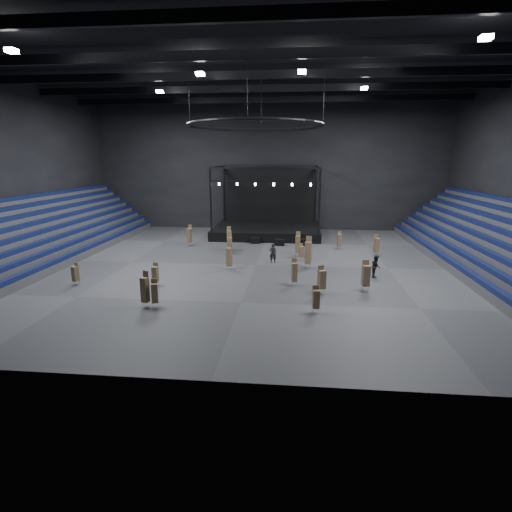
# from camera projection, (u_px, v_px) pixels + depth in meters

# --- Properties ---
(floor) EXTENTS (50.00, 50.00, 0.00)m
(floor) POSITION_uv_depth(u_px,v_px,m) (256.00, 265.00, 38.90)
(floor) COLOR #414143
(floor) RESTS_ON ground
(ceiling) EXTENTS (50.00, 42.00, 0.20)m
(ceiling) POSITION_uv_depth(u_px,v_px,m) (255.00, 65.00, 34.62)
(ceiling) COLOR black
(ceiling) RESTS_ON wall_back
(wall_back) EXTENTS (50.00, 0.20, 18.00)m
(wall_back) POSITION_uv_depth(u_px,v_px,m) (270.00, 166.00, 57.06)
(wall_back) COLOR black
(wall_back) RESTS_ON ground
(wall_front) EXTENTS (50.00, 0.20, 18.00)m
(wall_front) POSITION_uv_depth(u_px,v_px,m) (205.00, 186.00, 16.46)
(wall_front) COLOR black
(wall_front) RESTS_ON ground
(wall_left) EXTENTS (0.20, 42.00, 18.00)m
(wall_left) POSITION_uv_depth(u_px,v_px,m) (2.00, 170.00, 39.12)
(wall_left) COLOR black
(wall_left) RESTS_ON ground
(bleachers_left) EXTENTS (7.20, 40.00, 6.40)m
(bleachers_left) POSITION_uv_depth(u_px,v_px,m) (32.00, 243.00, 40.66)
(bleachers_left) COLOR #464648
(bleachers_left) RESTS_ON floor
(bleachers_right) EXTENTS (7.20, 40.00, 6.40)m
(bleachers_right) POSITION_uv_depth(u_px,v_px,m) (506.00, 253.00, 36.33)
(bleachers_right) COLOR #464648
(bleachers_right) RESTS_ON floor
(stage) EXTENTS (14.00, 10.00, 9.20)m
(stage) POSITION_uv_depth(u_px,v_px,m) (267.00, 224.00, 54.25)
(stage) COLOR black
(stage) RESTS_ON floor
(truss_ring) EXTENTS (12.30, 12.30, 5.15)m
(truss_ring) POSITION_uv_depth(u_px,v_px,m) (255.00, 125.00, 35.81)
(truss_ring) COLOR black
(truss_ring) RESTS_ON ceiling
(roof_girders) EXTENTS (49.00, 30.35, 0.70)m
(roof_girders) POSITION_uv_depth(u_px,v_px,m) (255.00, 75.00, 34.81)
(roof_girders) COLOR black
(roof_girders) RESTS_ON ceiling
(floodlights) EXTENTS (28.60, 16.60, 0.25)m
(floodlights) POSITION_uv_depth(u_px,v_px,m) (250.00, 73.00, 31.09)
(floodlights) COLOR white
(floodlights) RESTS_ON roof_girders
(flight_case_left) EXTENTS (1.22, 0.72, 0.77)m
(flight_case_left) POSITION_uv_depth(u_px,v_px,m) (255.00, 240.00, 48.69)
(flight_case_left) COLOR black
(flight_case_left) RESTS_ON floor
(flight_case_mid) EXTENTS (1.26, 0.80, 0.78)m
(flight_case_mid) POSITION_uv_depth(u_px,v_px,m) (279.00, 242.00, 47.50)
(flight_case_mid) COLOR black
(flight_case_mid) RESTS_ON floor
(flight_case_right) EXTENTS (1.39, 0.79, 0.89)m
(flight_case_right) POSITION_uv_depth(u_px,v_px,m) (304.00, 243.00, 47.17)
(flight_case_right) COLOR black
(flight_case_right) RESTS_ON floor
(chair_stack_0) EXTENTS (0.52, 0.52, 2.27)m
(chair_stack_0) POSITION_uv_depth(u_px,v_px,m) (376.00, 245.00, 42.47)
(chair_stack_0) COLOR silver
(chair_stack_0) RESTS_ON floor
(chair_stack_1) EXTENTS (0.67, 0.67, 2.22)m
(chair_stack_1) POSITION_uv_depth(u_px,v_px,m) (322.00, 279.00, 30.38)
(chair_stack_1) COLOR silver
(chair_stack_1) RESTS_ON floor
(chair_stack_2) EXTENTS (0.66, 0.66, 3.08)m
(chair_stack_2) POSITION_uv_depth(u_px,v_px,m) (308.00, 252.00, 37.37)
(chair_stack_2) COLOR silver
(chair_stack_2) RESTS_ON floor
(chair_stack_3) EXTENTS (0.57, 0.57, 2.51)m
(chair_stack_3) POSITION_uv_depth(u_px,v_px,m) (229.00, 256.00, 37.01)
(chair_stack_3) COLOR silver
(chair_stack_3) RESTS_ON floor
(chair_stack_4) EXTENTS (0.55, 0.55, 2.05)m
(chair_stack_4) POSITION_uv_depth(u_px,v_px,m) (155.00, 293.00, 27.61)
(chair_stack_4) COLOR silver
(chair_stack_4) RESTS_ON floor
(chair_stack_5) EXTENTS (0.61, 0.61, 2.48)m
(chair_stack_5) POSITION_uv_depth(u_px,v_px,m) (366.00, 275.00, 30.94)
(chair_stack_5) COLOR silver
(chair_stack_5) RESTS_ON floor
(chair_stack_6) EXTENTS (0.47, 0.47, 1.95)m
(chair_stack_6) POSITION_uv_depth(u_px,v_px,m) (155.00, 274.00, 32.21)
(chair_stack_6) COLOR silver
(chair_stack_6) RESTS_ON floor
(chair_stack_7) EXTENTS (0.57, 0.57, 1.88)m
(chair_stack_7) POSITION_uv_depth(u_px,v_px,m) (75.00, 273.00, 32.47)
(chair_stack_7) COLOR silver
(chair_stack_7) RESTS_ON floor
(chair_stack_8) EXTENTS (0.54, 0.54, 1.76)m
(chair_stack_8) POSITION_uv_depth(u_px,v_px,m) (302.00, 251.00, 40.37)
(chair_stack_8) COLOR silver
(chair_stack_8) RESTS_ON floor
(chair_stack_9) EXTENTS (0.57, 0.57, 2.59)m
(chair_stack_9) POSITION_uv_depth(u_px,v_px,m) (145.00, 289.00, 27.61)
(chair_stack_9) COLOR silver
(chair_stack_9) RESTS_ON floor
(chair_stack_10) EXTENTS (0.64, 0.64, 2.52)m
(chair_stack_10) POSITION_uv_depth(u_px,v_px,m) (190.00, 235.00, 47.15)
(chair_stack_10) COLOR silver
(chair_stack_10) RESTS_ON floor
(chair_stack_11) EXTENTS (0.61, 0.61, 2.68)m
(chair_stack_11) POSITION_uv_depth(u_px,v_px,m) (229.00, 238.00, 45.03)
(chair_stack_11) COLOR silver
(chair_stack_11) RESTS_ON floor
(chair_stack_12) EXTENTS (0.55, 0.55, 2.06)m
(chair_stack_12) POSITION_uv_depth(u_px,v_px,m) (230.00, 243.00, 43.62)
(chair_stack_12) COLOR silver
(chair_stack_12) RESTS_ON floor
(chair_stack_13) EXTENTS (0.47, 0.47, 2.03)m
(chair_stack_13) POSITION_uv_depth(u_px,v_px,m) (339.00, 240.00, 45.56)
(chair_stack_13) COLOR silver
(chair_stack_13) RESTS_ON floor
(chair_stack_14) EXTENTS (0.51, 0.51, 1.91)m
(chair_stack_14) POSITION_uv_depth(u_px,v_px,m) (316.00, 299.00, 26.58)
(chair_stack_14) COLOR silver
(chair_stack_14) RESTS_ON floor
(chair_stack_15) EXTENTS (0.50, 0.50, 2.28)m
(chair_stack_15) POSITION_uv_depth(u_px,v_px,m) (294.00, 272.00, 32.34)
(chair_stack_15) COLOR silver
(chair_stack_15) RESTS_ON floor
(chair_stack_16) EXTENTS (0.52, 0.52, 2.67)m
(chair_stack_16) POSITION_uv_depth(u_px,v_px,m) (298.00, 244.00, 42.00)
(chair_stack_16) COLOR silver
(chair_stack_16) RESTS_ON floor
(man_center) EXTENTS (0.77, 0.56, 1.96)m
(man_center) POSITION_uv_depth(u_px,v_px,m) (273.00, 253.00, 39.52)
(man_center) COLOR black
(man_center) RESTS_ON floor
(crew_member) EXTENTS (0.83, 1.01, 1.93)m
(crew_member) POSITION_uv_depth(u_px,v_px,m) (376.00, 266.00, 34.74)
(crew_member) COLOR black
(crew_member) RESTS_ON floor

